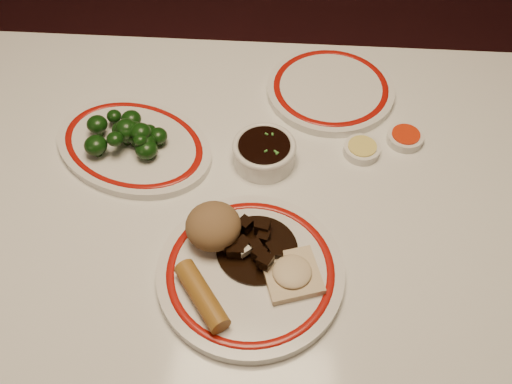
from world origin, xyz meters
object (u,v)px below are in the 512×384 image
(fried_wonton, at_px, (292,273))
(broccoli_plate, at_px, (134,145))
(broccoli_pile, at_px, (130,134))
(main_plate, at_px, (251,272))
(rice_mound, at_px, (213,226))
(soy_bowl, at_px, (264,153))
(dining_table, at_px, (239,245))
(spring_roll, at_px, (202,295))
(stirfry_heap, at_px, (254,247))

(fried_wonton, distance_m, broccoli_plate, 0.38)
(broccoli_pile, bearing_deg, main_plate, -46.77)
(rice_mound, height_order, soy_bowl, rice_mound)
(rice_mound, relative_size, broccoli_pile, 0.59)
(dining_table, xyz_separation_m, broccoli_pile, (-0.20, 0.13, 0.13))
(dining_table, relative_size, broccoli_pile, 8.39)
(broccoli_plate, bearing_deg, fried_wonton, -41.36)
(spring_roll, relative_size, soy_bowl, 1.04)
(main_plate, bearing_deg, fried_wonton, -7.74)
(rice_mound, xyz_separation_m, fried_wonton, (0.12, -0.06, -0.02))
(dining_table, xyz_separation_m, main_plate, (0.03, -0.11, 0.10))
(fried_wonton, xyz_separation_m, broccoli_pile, (-0.29, 0.25, 0.01))
(rice_mound, bearing_deg, soy_bowl, 69.57)
(stirfry_heap, height_order, broccoli_plate, stirfry_heap)
(broccoli_pile, height_order, soy_bowl, broccoli_pile)
(dining_table, relative_size, main_plate, 4.30)
(dining_table, height_order, spring_roll, spring_roll)
(fried_wonton, relative_size, broccoli_plate, 0.28)
(spring_roll, relative_size, broccoli_pile, 0.78)
(fried_wonton, xyz_separation_m, soy_bowl, (-0.05, 0.24, -0.01))
(main_plate, bearing_deg, stirfry_heap, 84.29)
(dining_table, bearing_deg, rice_mound, -116.57)
(fried_wonton, relative_size, stirfry_heap, 0.80)
(spring_roll, relative_size, stirfry_heap, 0.91)
(dining_table, height_order, rice_mound, rice_mound)
(spring_roll, xyz_separation_m, broccoli_plate, (-0.16, 0.30, -0.02))
(broccoli_pile, xyz_separation_m, soy_bowl, (0.23, -0.01, -0.02))
(main_plate, height_order, fried_wonton, fried_wonton)
(broccoli_plate, bearing_deg, broccoli_pile, -102.12)
(main_plate, relative_size, rice_mound, 3.33)
(fried_wonton, bearing_deg, soy_bowl, 102.86)
(rice_mound, relative_size, spring_roll, 0.75)
(main_plate, bearing_deg, rice_mound, 138.21)
(dining_table, distance_m, main_plate, 0.15)
(broccoli_plate, xyz_separation_m, broccoli_pile, (-0.00, -0.00, 0.03))
(dining_table, bearing_deg, main_plate, -75.22)
(stirfry_heap, relative_size, soy_bowl, 1.15)
(stirfry_heap, distance_m, broccoli_plate, 0.31)
(fried_wonton, bearing_deg, broccoli_pile, 139.09)
(dining_table, relative_size, stirfry_heap, 9.75)
(broccoli_plate, bearing_deg, main_plate, -47.25)
(spring_roll, bearing_deg, broccoli_plate, 83.00)
(main_plate, height_order, broccoli_plate, main_plate)
(broccoli_plate, xyz_separation_m, soy_bowl, (0.23, -0.01, 0.01))
(fried_wonton, xyz_separation_m, stirfry_heap, (-0.06, 0.04, 0.00))
(fried_wonton, relative_size, broccoli_pile, 0.69)
(main_plate, distance_m, soy_bowl, 0.23)
(spring_roll, relative_size, broccoli_plate, 0.32)
(rice_mound, relative_size, fried_wonton, 0.85)
(main_plate, xyz_separation_m, spring_roll, (-0.06, -0.05, 0.02))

